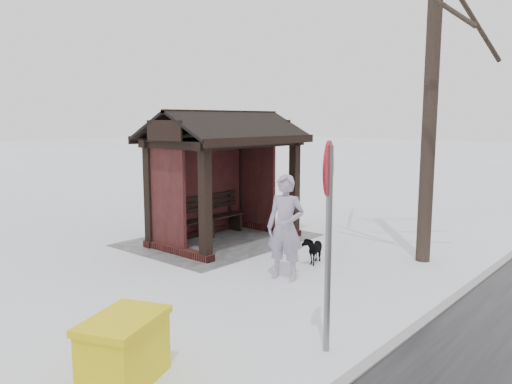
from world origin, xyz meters
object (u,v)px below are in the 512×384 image
Objects in this scene: pedestrian at (285,227)px; grit_bin at (124,349)px; dog at (313,249)px; bus_shelter at (220,150)px; road_sign at (328,204)px.

grit_bin is at bearing -93.80° from pedestrian.
pedestrian is 1.64× the size of grit_bin.
pedestrian reaches higher than dog.
bus_shelter is at bearing -166.54° from grit_bin.
grit_bin is (5.33, 3.81, -1.78)m from bus_shelter.
road_sign is at bearing -58.21° from pedestrian.
pedestrian is 3.00m from road_sign.
bus_shelter is at bearing 159.14° from dog.
bus_shelter is at bearing 140.08° from pedestrian.
bus_shelter is 6.79m from grit_bin.
grit_bin reaches higher than dog.
grit_bin is (5.21, 1.08, 0.10)m from dog.
road_sign is (1.92, 2.12, 0.92)m from pedestrian.
dog is at bearing -167.02° from road_sign.
bus_shelter reaches higher than road_sign.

